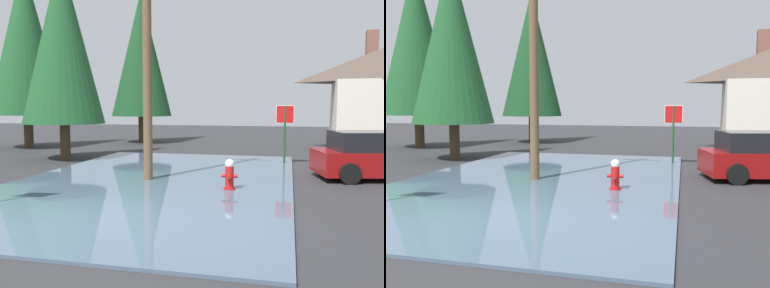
% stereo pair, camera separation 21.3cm
% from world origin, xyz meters
% --- Properties ---
extents(ground_plane, '(80.00, 80.00, 0.10)m').
position_xyz_m(ground_plane, '(0.00, 0.00, -0.05)').
color(ground_plane, '#2D2D30').
extents(flood_puddle, '(8.30, 13.42, 0.06)m').
position_xyz_m(flood_puddle, '(-0.67, 4.44, 0.03)').
color(flood_puddle, '#4C6075').
rests_on(flood_puddle, ground).
extents(lane_stop_bar, '(3.75, 0.55, 0.01)m').
position_xyz_m(lane_stop_bar, '(0.76, -1.25, 0.00)').
color(lane_stop_bar, silver).
rests_on(lane_stop_bar, ground).
extents(fire_hydrant, '(0.45, 0.38, 0.89)m').
position_xyz_m(fire_hydrant, '(1.78, 3.48, 0.44)').
color(fire_hydrant, red).
rests_on(fire_hydrant, ground).
extents(utility_pole, '(1.60, 0.28, 8.97)m').
position_xyz_m(utility_pole, '(-0.91, 4.42, 4.66)').
color(utility_pole, brown).
rests_on(utility_pole, ground).
extents(stop_sign_far, '(0.71, 0.12, 2.36)m').
position_xyz_m(stop_sign_far, '(3.16, 9.18, 1.68)').
color(stop_sign_far, '#1E4C28').
rests_on(stop_sign_far, ground).
extents(pine_tree_tall_left, '(3.77, 3.77, 9.44)m').
position_xyz_m(pine_tree_tall_left, '(-5.82, 17.13, 5.55)').
color(pine_tree_tall_left, '#4C3823').
rests_on(pine_tree_tall_left, ground).
extents(pine_tree_mid_left, '(4.07, 4.07, 10.17)m').
position_xyz_m(pine_tree_mid_left, '(-10.96, 12.72, 5.98)').
color(pine_tree_mid_left, '#4C3823').
rests_on(pine_tree_mid_left, ground).
extents(pine_tree_short_left, '(3.50, 3.50, 8.75)m').
position_xyz_m(pine_tree_short_left, '(-6.23, 8.58, 5.15)').
color(pine_tree_short_left, '#4C3823').
rests_on(pine_tree_short_left, ground).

